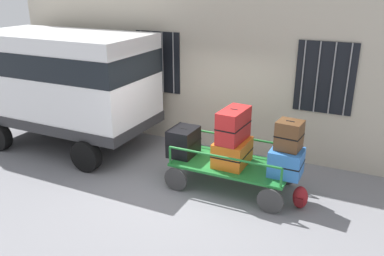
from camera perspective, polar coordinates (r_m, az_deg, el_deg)
ground_plane at (r=8.12m, az=-0.75°, el=-8.11°), size 40.00×40.00×0.00m
building_wall at (r=9.27m, az=5.40°, el=11.76°), size 12.00×0.37×5.00m
van at (r=9.98m, az=-17.97°, el=6.85°), size 4.24×2.18×2.78m
luggage_cart at (r=7.85m, az=5.78°, el=-5.78°), size 2.36×1.24×0.53m
cart_railing at (r=7.68m, az=5.89°, el=-3.02°), size 2.23×1.11×0.37m
suitcase_left_bottom at (r=8.05m, az=-1.24°, el=-1.98°), size 0.51×0.66×0.57m
suitcase_midleft_bottom at (r=7.70m, az=5.85°, el=-3.50°), size 0.61×0.81×0.49m
suitcase_midleft_middle at (r=7.49m, az=6.02°, el=0.42°), size 0.47×0.84×0.63m
suitcase_center_bottom at (r=7.43m, az=13.47°, el=-4.86°), size 0.59×0.57×0.50m
suitcase_center_middle at (r=7.28m, az=13.89°, el=-1.02°), size 0.48×0.46×0.54m
backpack at (r=7.47m, az=15.39°, el=-9.69°), size 0.27×0.22×0.44m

